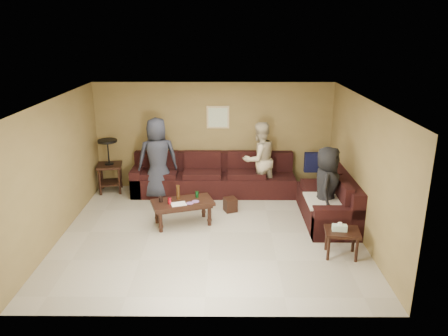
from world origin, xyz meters
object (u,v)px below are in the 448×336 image
person_left (158,158)px  person_right (326,188)px  sectional_sofa (250,188)px  waste_bin (230,205)px  person_middle (259,159)px  coffee_table (182,205)px  side_table_right (342,234)px  end_table_left (109,165)px

person_left → person_right: size_ratio=1.14×
sectional_sofa → waste_bin: (-0.43, -0.52, -0.18)m
waste_bin → person_left: person_left is taller
person_middle → person_left: bearing=-25.5°
person_right → person_left: bearing=83.1°
coffee_table → person_left: bearing=115.0°
sectional_sofa → waste_bin: 0.70m
sectional_sofa → waste_bin: bearing=-130.0°
side_table_right → person_left: bearing=142.2°
end_table_left → person_middle: size_ratio=0.73×
person_right → sectional_sofa: bearing=65.1°
sectional_sofa → waste_bin: sectional_sofa is taller
end_table_left → person_right: (4.59, -1.87, 0.15)m
coffee_table → waste_bin: bearing=34.3°
waste_bin → person_middle: person_middle is taller
coffee_table → person_right: (2.73, -0.09, 0.39)m
sectional_sofa → person_right: (1.37, -1.24, 0.47)m
coffee_table → person_right: person_right is taller
person_left → waste_bin: bearing=138.3°
side_table_right → person_left: size_ratio=0.34×
end_table_left → side_table_right: end_table_left is taller
waste_bin → person_right: size_ratio=0.18×
person_middle → person_right: 2.01m
coffee_table → person_left: (-0.67, 1.45, 0.50)m
coffee_table → side_table_right: size_ratio=2.09×
sectional_sofa → person_right: bearing=-42.3°
end_table_left → waste_bin: bearing=-22.3°
coffee_table → person_middle: 2.27m
side_table_right → person_middle: 3.06m
coffee_table → person_right: size_ratio=0.80×
side_table_right → coffee_table: bearing=156.2°
person_left → sectional_sofa: bearing=156.8°
person_left → person_middle: bearing=167.9°
end_table_left → person_right: 4.96m
coffee_table → waste_bin: size_ratio=4.42×
end_table_left → person_middle: (3.45, -0.22, 0.20)m
end_table_left → person_left: (1.18, -0.33, 0.26)m
end_table_left → person_right: size_ratio=0.78×
person_left → person_right: person_left is taller
end_table_left → waste_bin: size_ratio=4.28×
waste_bin → person_right: 2.05m
person_right → end_table_left: bearing=85.2°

